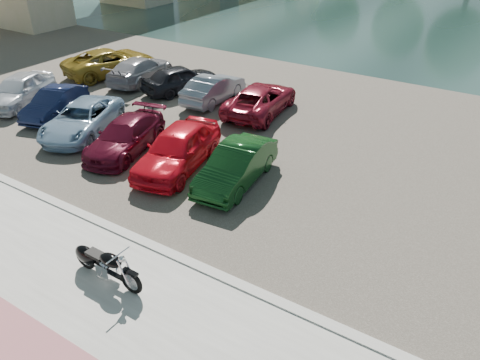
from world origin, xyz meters
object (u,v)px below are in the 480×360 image
object	(u,v)px
car_1	(55,103)
motorcycle	(101,262)
car_0	(19,90)
car_2	(82,119)

from	to	relation	value
car_1	motorcycle	bearing A→B (deg)	-50.42
car_0	car_1	xyz separation A→B (m)	(2.58, -0.04, -0.11)
car_1	car_2	bearing A→B (deg)	-31.29
motorcycle	car_2	world-z (taller)	car_2
motorcycle	car_0	bearing A→B (deg)	153.00
motorcycle	car_0	xyz separation A→B (m)	(-12.43, 6.53, 0.20)
car_0	car_2	xyz separation A→B (m)	(5.08, -0.67, -0.09)
motorcycle	car_2	size ratio (longest dim) A/B	0.51
motorcycle	car_1	xyz separation A→B (m)	(-9.86, 6.49, 0.09)
car_0	car_2	world-z (taller)	car_0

